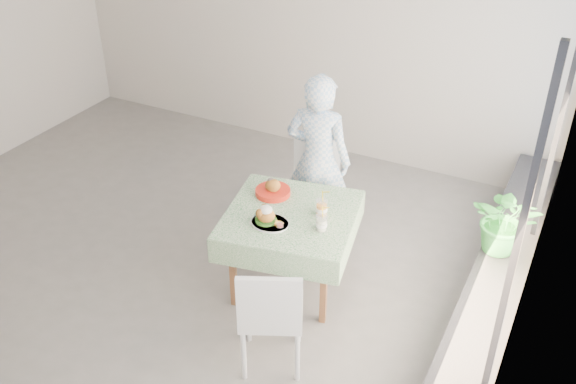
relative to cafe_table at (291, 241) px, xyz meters
The scene contains 14 objects.
floor 1.24m from the cafe_table, behind, with size 6.00×6.00×0.00m, color #64625F.
wall_back 2.90m from the cafe_table, 114.69° to the left, with size 6.00×0.02×2.80m, color beige.
wall_right 2.08m from the cafe_table, ahead, with size 0.02×5.00×2.80m, color beige.
window_pane 2.18m from the cafe_table, ahead, with size 0.01×4.80×2.18m, color #D1E0F9.
window_ledge 1.67m from the cafe_table, ahead, with size 0.40×4.80×0.50m, color black.
cafe_table is the anchor object (origin of this frame).
chair_far 0.86m from the cafe_table, 100.78° to the left, with size 0.57×0.57×0.94m.
chair_near 0.93m from the cafe_table, 71.87° to the right, with size 0.60×0.60×0.95m.
diner 0.85m from the cafe_table, 97.81° to the left, with size 0.61×0.40×1.67m, color #84ACD3.
main_dish 0.41m from the cafe_table, 113.63° to the right, with size 0.32×0.32×0.16m.
juice_cup_orange 0.43m from the cafe_table, 21.30° to the left, with size 0.10×0.10×0.28m.
juice_cup_lemonade 0.48m from the cafe_table, 17.48° to the right, with size 0.09×0.09×0.27m.
second_dish 0.46m from the cafe_table, 144.22° to the left, with size 0.30×0.30×0.14m.
potted_plant 1.75m from the cafe_table, 21.21° to the left, with size 0.52×0.45×0.58m, color #297C39.
Camera 1 is at (3.11, -3.89, 3.65)m, focal length 40.00 mm.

